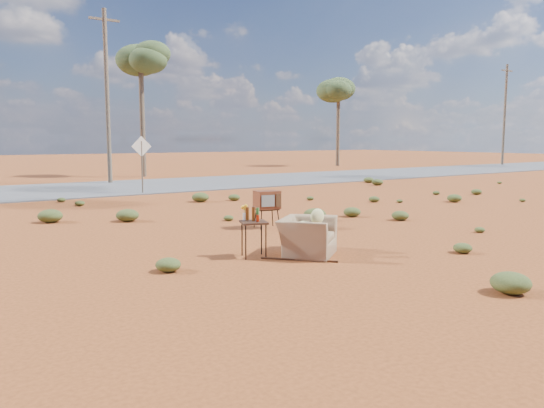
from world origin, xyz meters
TOP-DOWN VIEW (x-y plane):
  - ground at (0.00, 0.00)m, footprint 140.00×140.00m
  - highway at (0.00, 15.00)m, footprint 140.00×7.00m
  - armchair at (0.02, -0.03)m, footprint 1.31×1.36m
  - tv_unit at (1.01, 2.75)m, footprint 0.61×0.52m
  - side_table at (-0.93, 0.34)m, footprint 0.57×0.57m
  - rusty_bar at (-0.43, -0.37)m, footprint 0.94×1.01m
  - road_sign at (1.50, 12.00)m, footprint 0.78×0.06m
  - eucalyptus_center at (5.00, 21.00)m, footprint 3.20×3.20m
  - eucalyptus_right at (22.00, 24.00)m, footprint 3.20×3.20m
  - utility_pole_center at (2.00, 17.50)m, footprint 1.40×0.20m
  - utility_pole_east at (34.00, 17.50)m, footprint 1.40×0.20m
  - scrub_patch at (-0.82, 4.41)m, footprint 17.49×8.07m

SIDE VIEW (x-z plane):
  - ground at x=0.00m, z-range 0.00..0.00m
  - rusty_bar at x=-0.43m, z-range 0.00..0.04m
  - highway at x=0.00m, z-range 0.00..0.04m
  - scrub_patch at x=-0.82m, z-range -0.03..0.30m
  - armchair at x=0.02m, z-range -0.03..0.88m
  - tv_unit at x=1.01m, z-range 0.21..1.09m
  - side_table at x=-0.93m, z-range 0.21..1.12m
  - road_sign at x=1.50m, z-range 0.41..2.60m
  - utility_pole_center at x=2.00m, z-range 0.15..8.15m
  - utility_pole_east at x=34.00m, z-range 0.15..8.15m
  - eucalyptus_right at x=22.00m, z-range 2.39..9.49m
  - eucalyptus_center at x=5.00m, z-range 2.63..10.23m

